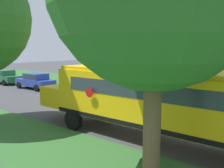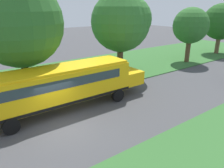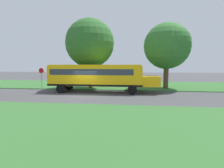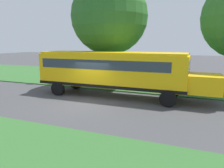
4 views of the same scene
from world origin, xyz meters
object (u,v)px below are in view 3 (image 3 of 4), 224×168
(stop_sign, at_px, (41,76))
(oak_tree_roadside_mid, at_px, (169,45))
(school_bus, at_px, (98,76))
(oak_tree_beside_bus, at_px, (90,43))

(stop_sign, bearing_deg, oak_tree_roadside_mid, 95.89)
(school_bus, distance_m, stop_sign, 8.34)
(school_bus, xyz_separation_m, oak_tree_roadside_mid, (-3.82, 8.42, 3.72))
(school_bus, relative_size, oak_tree_beside_bus, 1.36)
(school_bus, relative_size, oak_tree_roadside_mid, 1.46)
(oak_tree_beside_bus, distance_m, oak_tree_roadside_mid, 10.15)
(oak_tree_beside_bus, height_order, oak_tree_roadside_mid, oak_tree_beside_bus)
(oak_tree_roadside_mid, bearing_deg, stop_sign, -84.11)
(school_bus, height_order, stop_sign, school_bus)
(oak_tree_beside_bus, distance_m, stop_sign, 7.74)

